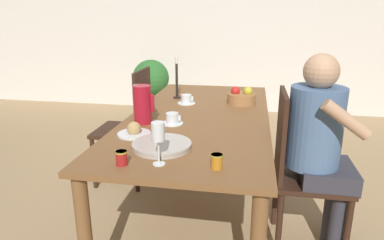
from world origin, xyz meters
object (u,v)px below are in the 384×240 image
chair_person_side (299,168)px  wine_glass_water (138,93)px  red_pitcher (142,104)px  teacup_across (186,100)px  person_seated (320,140)px  jam_jar_amber (122,157)px  jam_jar_red (217,161)px  fruit_bowl (241,98)px  serving_tray (162,145)px  bread_plate (134,131)px  chair_opposite (130,124)px  teacup_near_person (172,119)px  potted_plant (151,82)px  candlestick_tall (177,82)px  wine_glass_juice (158,134)px

chair_person_side → wine_glass_water: bearing=-98.8°
red_pitcher → teacup_across: (0.17, 0.54, -0.09)m
chair_person_side → person_seated: 0.22m
jam_jar_amber → chair_person_side: bearing=34.7°
red_pitcher → jam_jar_red: red_pitcher is taller
jam_jar_red → fruit_bowl: 1.19m
serving_tray → jam_jar_red: bearing=-32.4°
jam_jar_red → serving_tray: bearing=147.6°
fruit_bowl → bread_plate: bearing=-124.4°
serving_tray → wine_glass_water: bearing=119.4°
red_pitcher → chair_opposite: bearing=117.7°
person_seated → jam_jar_amber: size_ratio=17.84×
chair_opposite → teacup_near_person: bearing=-139.8°
teacup_across → person_seated: bearing=-34.2°
person_seated → chair_person_side: bearing=-114.3°
bread_plate → potted_plant: potted_plant is taller
red_pitcher → candlestick_tall: bearing=84.8°
chair_opposite → wine_glass_water: size_ratio=4.52×
teacup_across → potted_plant: 2.13m
teacup_near_person → bread_plate: size_ratio=0.72×
chair_opposite → teacup_across: size_ratio=7.13×
candlestick_tall → serving_tray: bearing=-81.5°
red_pitcher → jam_jar_amber: 0.64m
teacup_across → candlestick_tall: 0.22m
teacup_across → red_pitcher: bearing=-108.0°
jam_jar_amber → person_seated: bearing=30.2°
jam_jar_red → person_seated: bearing=44.4°
serving_tray → fruit_bowl: size_ratio=1.42×
wine_glass_water → fruit_bowl: wine_glass_water is taller
teacup_near_person → potted_plant: size_ratio=0.17×
wine_glass_juice → fruit_bowl: bearing=74.9°
wine_glass_juice → potted_plant: wine_glass_juice is taller
wine_glass_juice → candlestick_tall: 1.31m
chair_opposite → fruit_bowl: 0.95m
red_pitcher → fruit_bowl: 0.85m
chair_opposite → teacup_across: chair_opposite is taller
serving_tray → bread_plate: size_ratio=1.61×
chair_person_side → red_pitcher: size_ratio=4.06×
wine_glass_water → candlestick_tall: (0.14, 0.56, -0.03)m
teacup_near_person → bread_plate: bearing=-124.5°
teacup_near_person → bread_plate: bread_plate is taller
chair_opposite → candlestick_tall: 0.53m
bread_plate → jam_jar_red: bread_plate is taller
chair_person_side → jam_jar_red: size_ratio=14.52×
bread_plate → teacup_near_person: bearing=55.5°
chair_opposite → teacup_across: 0.57m
fruit_bowl → potted_plant: 2.28m
chair_person_side → teacup_across: (-0.79, 0.56, 0.25)m
person_seated → serving_tray: 0.90m
chair_person_side → candlestick_tall: (-0.90, 0.72, 0.35)m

